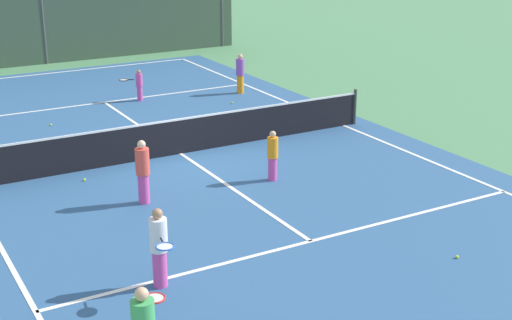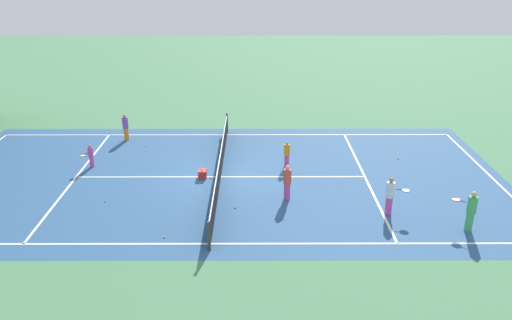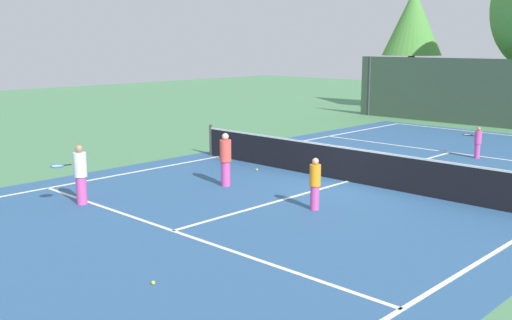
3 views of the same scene
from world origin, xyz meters
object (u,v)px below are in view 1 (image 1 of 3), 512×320
at_px(player_0, 240,73).
at_px(player_5, 273,155).
at_px(player_2, 138,85).
at_px(ball_crate, 167,140).
at_px(tennis_ball_4, 168,150).
at_px(tennis_ball_5, 232,103).
at_px(player_4, 159,247).
at_px(tennis_ball_2, 457,257).
at_px(tennis_ball_1, 84,180).
at_px(tennis_ball_3, 51,125).
at_px(player_1, 143,171).

bearing_deg(player_0, player_5, -113.52).
xyz_separation_m(player_2, ball_crate, (-1.19, -5.25, -0.39)).
xyz_separation_m(tennis_ball_4, tennis_ball_5, (3.96, 3.65, 0.00)).
bearing_deg(ball_crate, player_4, -113.91).
relative_size(player_2, tennis_ball_4, 16.58).
xyz_separation_m(ball_crate, tennis_ball_2, (2.09, -9.21, -0.15)).
bearing_deg(tennis_ball_5, tennis_ball_1, -144.26).
height_order(player_4, tennis_ball_3, player_4).
height_order(player_1, player_4, same).
bearing_deg(tennis_ball_3, ball_crate, -58.04).
xyz_separation_m(player_0, tennis_ball_2, (-2.70, -13.68, -0.70)).
height_order(player_0, tennis_ball_1, player_0).
bearing_deg(player_4, ball_crate, 66.09).
bearing_deg(tennis_ball_5, player_1, -130.76).
relative_size(tennis_ball_1, tennis_ball_4, 1.00).
distance_m(player_2, ball_crate, 5.40).
distance_m(ball_crate, tennis_ball_1, 3.25).
relative_size(player_4, player_5, 1.18).
distance_m(tennis_ball_3, tennis_ball_5, 6.13).
distance_m(tennis_ball_1, tennis_ball_2, 9.12).
bearing_deg(player_4, tennis_ball_3, 84.91).
xyz_separation_m(player_5, tennis_ball_5, (2.62, 7.04, -0.61)).
bearing_deg(player_5, player_0, 66.48).
bearing_deg(tennis_ball_4, tennis_ball_5, 42.62).
height_order(player_2, tennis_ball_1, player_2).
xyz_separation_m(player_0, player_4, (-8.08, -11.88, 0.04)).
bearing_deg(tennis_ball_1, player_1, -69.65).
bearing_deg(tennis_ball_1, tennis_ball_3, 83.87).
distance_m(player_0, player_4, 14.36).
relative_size(ball_crate, tennis_ball_2, 6.45).
xyz_separation_m(ball_crate, tennis_ball_4, (-0.14, -0.38, -0.15)).
bearing_deg(player_1, tennis_ball_1, 110.35).
bearing_deg(ball_crate, player_1, -120.18).
bearing_deg(player_4, player_0, 55.78).
height_order(ball_crate, tennis_ball_3, ball_crate).
bearing_deg(player_5, tennis_ball_1, 151.13).
bearing_deg(tennis_ball_3, tennis_ball_2, -71.20).
distance_m(player_0, tennis_ball_2, 13.96).
bearing_deg(tennis_ball_5, tennis_ball_2, -97.90).
distance_m(player_0, tennis_ball_5, 1.70).
xyz_separation_m(tennis_ball_2, tennis_ball_4, (-2.23, 8.82, 0.00)).
relative_size(ball_crate, tennis_ball_4, 6.45).
xyz_separation_m(player_2, player_5, (0.01, -9.03, 0.07)).
relative_size(player_1, tennis_ball_5, 22.65).
height_order(tennis_ball_1, tennis_ball_2, same).
distance_m(player_2, tennis_ball_3, 3.87).
bearing_deg(tennis_ball_1, player_4, -94.16).
bearing_deg(tennis_ball_1, ball_crate, 28.36).
distance_m(player_2, tennis_ball_2, 14.50).
xyz_separation_m(player_1, tennis_ball_4, (1.95, 3.22, -0.73)).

